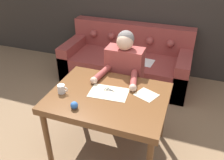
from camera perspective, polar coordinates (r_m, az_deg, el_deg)
The scene contains 9 objects.
ground_plane at distance 2.85m, azimuth 1.59°, elevation -16.40°, with size 16.00×16.00×0.00m, color #846647.
dining_table at distance 2.43m, azimuth -0.92°, elevation -5.16°, with size 1.18×0.89×0.74m.
couch at distance 3.98m, azimuth 3.52°, elevation 4.41°, with size 2.04×0.92×0.88m.
person at distance 2.93m, azimuth 2.90°, elevation 0.63°, with size 0.52×0.63×1.21m.
pattern_paper_main at distance 2.42m, azimuth -0.78°, elevation -3.05°, with size 0.41×0.28×0.00m.
pattern_paper_offcut at distance 2.41m, azimuth 8.26°, elevation -3.54°, with size 0.26×0.25×0.00m.
scissors at distance 2.45m, azimuth -0.17°, elevation -2.58°, with size 0.24×0.09×0.01m.
mug at distance 2.45m, azimuth -12.05°, elevation -2.11°, with size 0.11×0.08×0.09m.
pin_cushion at distance 2.22m, azimuth -9.07°, elevation -6.08°, with size 0.07×0.07×0.07m.
Camera 1 is at (0.57, -1.83, 2.10)m, focal length 38.00 mm.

